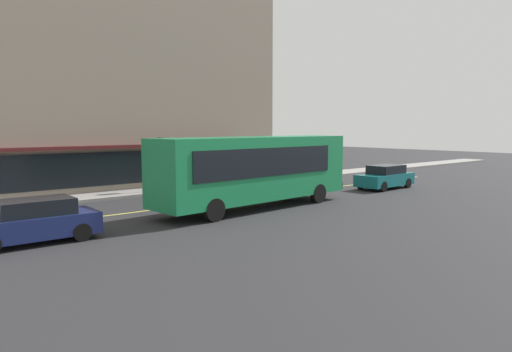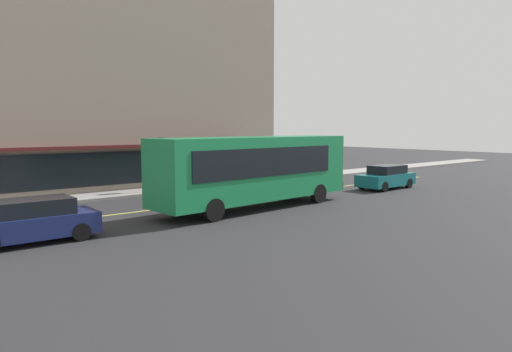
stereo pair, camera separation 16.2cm
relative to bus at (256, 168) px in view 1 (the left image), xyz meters
name	(u,v)px [view 1 (the left image)]	position (x,y,z in m)	size (l,w,h in m)	color
ground	(241,199)	(1.32, 2.81, -1.99)	(120.00, 120.00, 0.00)	#28282B
sidewalk	(188,188)	(1.32, 8.41, -1.91)	(80.00, 2.56, 0.15)	gray
lane_centre_stripe	(241,199)	(1.32, 2.81, -1.98)	(36.00, 0.16, 0.01)	#D8D14C
storefront_building	(91,68)	(-2.48, 14.29, 5.97)	(24.61, 9.81, 15.93)	gray
bus	(256,168)	(0.00, 0.00, 0.00)	(11.28, 3.31, 3.50)	#197F47
traffic_light	(161,151)	(-0.86, 7.87, 0.55)	(0.30, 0.52, 3.20)	#2D2D33
car_navy	(33,222)	(-10.31, -0.36, -1.24)	(4.33, 1.91, 1.52)	navy
car_teal	(385,177)	(11.18, 0.27, -1.24)	(4.35, 1.97, 1.52)	#14666B
pedestrian_mid_block	(237,169)	(5.13, 8.17, -0.88)	(0.34, 0.34, 1.60)	black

